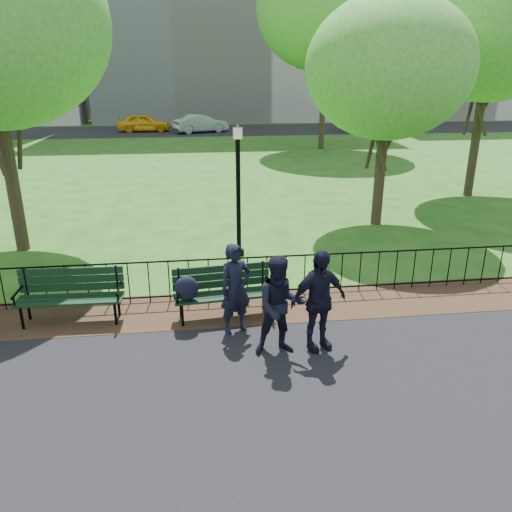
{
  "coord_description": "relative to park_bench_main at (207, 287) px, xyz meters",
  "views": [
    {
      "loc": [
        -1.25,
        -7.44,
        4.4
      ],
      "look_at": [
        -0.09,
        1.5,
        1.09
      ],
      "focal_mm": 35.0,
      "sensor_mm": 36.0,
      "label": 1
    }
  ],
  "objects": [
    {
      "name": "tree_far_e",
      "position": [
        7.86,
        22.1,
        7.22
      ],
      "size": [
        8.14,
        8.14,
        11.35
      ],
      "color": "#2D2116",
      "rests_on": "ground"
    },
    {
      "name": "tree_near_e",
      "position": [
        5.43,
        5.79,
        3.89
      ],
      "size": [
        4.71,
        4.71,
        6.57
      ],
      "color": "#2D2116",
      "rests_on": "ground"
    },
    {
      "name": "iron_fence",
      "position": [
        1.05,
        0.88,
        -0.16
      ],
      "size": [
        24.06,
        0.06,
        1.0
      ],
      "color": "black",
      "rests_on": "ground"
    },
    {
      "name": "tree_mid_e",
      "position": [
        10.3,
        9.05,
        5.4
      ],
      "size": [
        6.27,
        6.27,
        8.73
      ],
      "color": "#2D2116",
      "rests_on": "ground"
    },
    {
      "name": "taxi",
      "position": [
        -3.82,
        33.33,
        0.05
      ],
      "size": [
        4.16,
        1.79,
        1.4
      ],
      "primitive_type": "imported",
      "rotation": [
        0.0,
        0.0,
        1.6
      ],
      "color": "yellow",
      "rests_on": "far_street"
    },
    {
      "name": "ground",
      "position": [
        1.05,
        -1.12,
        -0.66
      ],
      "size": [
        120.0,
        120.0,
        0.0
      ],
      "primitive_type": "plane",
      "color": "#215A17"
    },
    {
      "name": "park_bench_main",
      "position": [
        0.0,
        0.0,
        0.0
      ],
      "size": [
        1.92,
        0.76,
        1.06
      ],
      "rotation": [
        0.0,
        0.0,
        0.1
      ],
      "color": "black",
      "rests_on": "ground"
    },
    {
      "name": "park_bench_left_a",
      "position": [
        -2.53,
        0.29,
        -0.04
      ],
      "size": [
        1.93,
        0.65,
        1.09
      ],
      "rotation": [
        0.0,
        0.0,
        -0.03
      ],
      "color": "black",
      "rests_on": "ground"
    },
    {
      "name": "person_mid",
      "position": [
        1.13,
        -1.37,
        0.2
      ],
      "size": [
        0.83,
        0.44,
        1.69
      ],
      "primitive_type": "imported",
      "rotation": [
        0.0,
        0.0,
        0.01
      ],
      "color": "black",
      "rests_on": "asphalt_path"
    },
    {
      "name": "far_street",
      "position": [
        1.05,
        33.88,
        -0.65
      ],
      "size": [
        70.0,
        9.0,
        0.01
      ],
      "primitive_type": "cube",
      "color": "black",
      "rests_on": "ground"
    },
    {
      "name": "asphalt_path",
      "position": [
        1.05,
        -4.52,
        -0.65
      ],
      "size": [
        60.0,
        9.2,
        0.01
      ],
      "primitive_type": "cube",
      "color": "black",
      "rests_on": "ground"
    },
    {
      "name": "sedan_silver",
      "position": [
        0.68,
        32.07,
        0.05
      ],
      "size": [
        4.51,
        2.9,
        1.4
      ],
      "primitive_type": "imported",
      "rotation": [
        0.0,
        0.0,
        1.93
      ],
      "color": "#AAADB2",
      "rests_on": "far_street"
    },
    {
      "name": "person_left",
      "position": [
        0.48,
        -0.54,
        0.18
      ],
      "size": [
        0.71,
        0.59,
        1.65
      ],
      "primitive_type": "imported",
      "rotation": [
        0.0,
        0.0,
        0.38
      ],
      "color": "black",
      "rests_on": "asphalt_path"
    },
    {
      "name": "lamppost",
      "position": [
        0.93,
        3.49,
        1.15
      ],
      "size": [
        0.3,
        0.3,
        3.33
      ],
      "color": "black",
      "rests_on": "ground"
    },
    {
      "name": "dirt_strip",
      "position": [
        1.05,
        0.38,
        -0.65
      ],
      "size": [
        60.0,
        1.6,
        0.01
      ],
      "primitive_type": "cube",
      "color": "#321E14",
      "rests_on": "ground"
    },
    {
      "name": "person_right",
      "position": [
        1.78,
        -1.3,
        0.23
      ],
      "size": [
        1.1,
        0.71,
        1.75
      ],
      "primitive_type": "imported",
      "rotation": [
        0.0,
        0.0,
        0.31
      ],
      "color": "black",
      "rests_on": "asphalt_path"
    },
    {
      "name": "sedan_dark",
      "position": [
        14.97,
        31.58,
        0.16
      ],
      "size": [
        5.6,
        2.33,
        1.62
      ],
      "primitive_type": "imported",
      "rotation": [
        0.0,
        0.0,
        1.56
      ],
      "color": "black",
      "rests_on": "far_street"
    }
  ]
}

